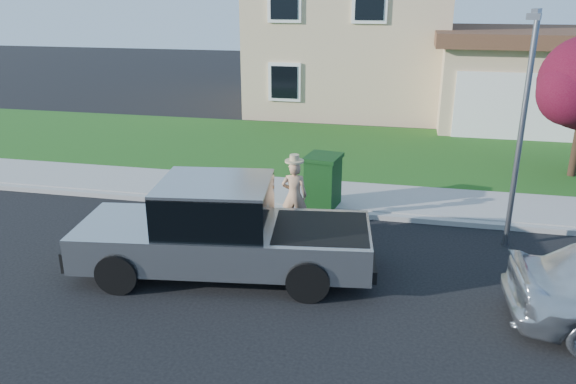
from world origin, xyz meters
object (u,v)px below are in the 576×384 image
object	(u,v)px
pickup_truck	(223,232)
street_lamp	(523,119)
trash_bin	(323,180)
woman	(294,194)

from	to	relation	value
pickup_truck	street_lamp	xyz separation A→B (m)	(5.31, 2.33, 1.84)
trash_bin	street_lamp	xyz separation A→B (m)	(3.99, -1.15, 1.90)
trash_bin	pickup_truck	bearing A→B (deg)	-101.14
woman	pickup_truck	bearing A→B (deg)	67.69
pickup_truck	street_lamp	bearing A→B (deg)	16.30
woman	trash_bin	size ratio (longest dim) A/B	1.36
trash_bin	street_lamp	world-z (taller)	street_lamp
woman	trash_bin	world-z (taller)	woman
pickup_truck	street_lamp	size ratio (longest dim) A/B	1.20
pickup_truck	woman	xyz separation A→B (m)	(0.85, 2.36, -0.04)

